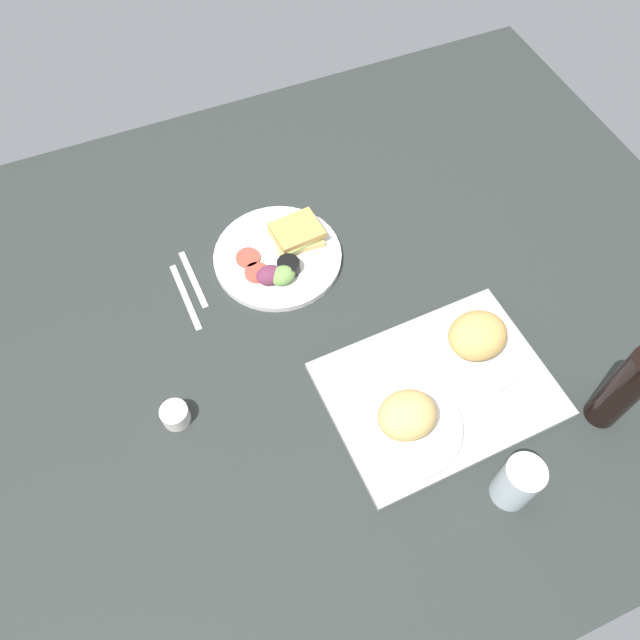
{
  "coord_description": "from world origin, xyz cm",
  "views": [
    {
      "loc": [
        28.52,
        65.81,
        115.49
      ],
      "look_at": [
        2.0,
        3.0,
        4.0
      ],
      "focal_mm": 34.61,
      "sensor_mm": 36.0,
      "label": 1
    }
  ],
  "objects_px": {
    "drinking_glass": "(517,482)",
    "soda_bottle": "(623,390)",
    "fork": "(193,279)",
    "bread_plate_near": "(475,341)",
    "bread_plate_far": "(407,420)",
    "plate_with_salad": "(281,255)",
    "espresso_cup": "(175,415)",
    "serving_tray": "(438,389)",
    "knife": "(185,297)"
  },
  "relations": [
    {
      "from": "serving_tray",
      "to": "espresso_cup",
      "type": "relative_size",
      "value": 8.04
    },
    {
      "from": "serving_tray",
      "to": "bread_plate_far",
      "type": "relative_size",
      "value": 2.08
    },
    {
      "from": "bread_plate_near",
      "to": "drinking_glass",
      "type": "bearing_deg",
      "value": 74.0
    },
    {
      "from": "fork",
      "to": "knife",
      "type": "xyz_separation_m",
      "value": [
        0.03,
        0.04,
        0.0
      ]
    },
    {
      "from": "soda_bottle",
      "to": "espresso_cup",
      "type": "distance_m",
      "value": 0.85
    },
    {
      "from": "bread_plate_far",
      "to": "knife",
      "type": "xyz_separation_m",
      "value": [
        0.31,
        -0.47,
        -0.05
      ]
    },
    {
      "from": "serving_tray",
      "to": "soda_bottle",
      "type": "distance_m",
      "value": 0.34
    },
    {
      "from": "bread_plate_near",
      "to": "drinking_glass",
      "type": "relative_size",
      "value": 1.73
    },
    {
      "from": "drinking_glass",
      "to": "knife",
      "type": "bearing_deg",
      "value": -56.69
    },
    {
      "from": "bread_plate_near",
      "to": "knife",
      "type": "xyz_separation_m",
      "value": [
        0.52,
        -0.37,
        -0.05
      ]
    },
    {
      "from": "serving_tray",
      "to": "espresso_cup",
      "type": "xyz_separation_m",
      "value": [
        0.51,
        -0.15,
        0.01
      ]
    },
    {
      "from": "bread_plate_far",
      "to": "drinking_glass",
      "type": "xyz_separation_m",
      "value": [
        -0.12,
        0.19,
        0.01
      ]
    },
    {
      "from": "drinking_glass",
      "to": "fork",
      "type": "bearing_deg",
      "value": -60.03
    },
    {
      "from": "soda_bottle",
      "to": "fork",
      "type": "distance_m",
      "value": 0.92
    },
    {
      "from": "knife",
      "to": "soda_bottle",
      "type": "bearing_deg",
      "value": 47.03
    },
    {
      "from": "bread_plate_near",
      "to": "espresso_cup",
      "type": "xyz_separation_m",
      "value": [
        0.61,
        -0.1,
        -0.03
      ]
    },
    {
      "from": "drinking_glass",
      "to": "espresso_cup",
      "type": "xyz_separation_m",
      "value": [
        0.53,
        -0.38,
        -0.04
      ]
    },
    {
      "from": "fork",
      "to": "bread_plate_near",
      "type": "bearing_deg",
      "value": 47.28
    },
    {
      "from": "bread_plate_far",
      "to": "espresso_cup",
      "type": "bearing_deg",
      "value": -25.71
    },
    {
      "from": "bread_plate_far",
      "to": "soda_bottle",
      "type": "distance_m",
      "value": 0.4
    },
    {
      "from": "bread_plate_far",
      "to": "knife",
      "type": "height_order",
      "value": "bread_plate_far"
    },
    {
      "from": "serving_tray",
      "to": "bread_plate_near",
      "type": "xyz_separation_m",
      "value": [
        -0.1,
        -0.05,
        0.05
      ]
    },
    {
      "from": "espresso_cup",
      "to": "knife",
      "type": "relative_size",
      "value": 0.29
    },
    {
      "from": "bread_plate_far",
      "to": "drinking_glass",
      "type": "height_order",
      "value": "drinking_glass"
    },
    {
      "from": "plate_with_salad",
      "to": "bread_plate_near",
      "type": "bearing_deg",
      "value": 125.72
    },
    {
      "from": "bread_plate_far",
      "to": "plate_with_salad",
      "type": "bearing_deg",
      "value": -81.47
    },
    {
      "from": "soda_bottle",
      "to": "fork",
      "type": "bearing_deg",
      "value": -44.03
    },
    {
      "from": "serving_tray",
      "to": "knife",
      "type": "height_order",
      "value": "serving_tray"
    },
    {
      "from": "serving_tray",
      "to": "knife",
      "type": "xyz_separation_m",
      "value": [
        0.41,
        -0.43,
        -0.01
      ]
    },
    {
      "from": "plate_with_salad",
      "to": "espresso_cup",
      "type": "distance_m",
      "value": 0.44
    },
    {
      "from": "plate_with_salad",
      "to": "fork",
      "type": "relative_size",
      "value": 1.75
    },
    {
      "from": "plate_with_salad",
      "to": "knife",
      "type": "height_order",
      "value": "plate_with_salad"
    },
    {
      "from": "bread_plate_near",
      "to": "soda_bottle",
      "type": "relative_size",
      "value": 0.95
    },
    {
      "from": "bread_plate_far",
      "to": "plate_with_salad",
      "type": "relative_size",
      "value": 0.73
    },
    {
      "from": "soda_bottle",
      "to": "knife",
      "type": "relative_size",
      "value": 1.2
    },
    {
      "from": "serving_tray",
      "to": "bread_plate_near",
      "type": "height_order",
      "value": "bread_plate_near"
    },
    {
      "from": "drinking_glass",
      "to": "espresso_cup",
      "type": "height_order",
      "value": "drinking_glass"
    },
    {
      "from": "fork",
      "to": "plate_with_salad",
      "type": "bearing_deg",
      "value": 80.97
    },
    {
      "from": "fork",
      "to": "espresso_cup",
      "type": "bearing_deg",
      "value": -24.5
    },
    {
      "from": "serving_tray",
      "to": "drinking_glass",
      "type": "height_order",
      "value": "drinking_glass"
    },
    {
      "from": "plate_with_salad",
      "to": "drinking_glass",
      "type": "bearing_deg",
      "value": 106.27
    },
    {
      "from": "bread_plate_near",
      "to": "plate_with_salad",
      "type": "bearing_deg",
      "value": -54.28
    },
    {
      "from": "espresso_cup",
      "to": "knife",
      "type": "height_order",
      "value": "espresso_cup"
    },
    {
      "from": "bread_plate_near",
      "to": "bread_plate_far",
      "type": "relative_size",
      "value": 1.0
    },
    {
      "from": "serving_tray",
      "to": "knife",
      "type": "bearing_deg",
      "value": -45.91
    },
    {
      "from": "bread_plate_near",
      "to": "knife",
      "type": "height_order",
      "value": "bread_plate_near"
    },
    {
      "from": "bread_plate_far",
      "to": "espresso_cup",
      "type": "height_order",
      "value": "bread_plate_far"
    },
    {
      "from": "espresso_cup",
      "to": "fork",
      "type": "distance_m",
      "value": 0.34
    },
    {
      "from": "bread_plate_near",
      "to": "knife",
      "type": "distance_m",
      "value": 0.64
    },
    {
      "from": "drinking_glass",
      "to": "soda_bottle",
      "type": "distance_m",
      "value": 0.27
    }
  ]
}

